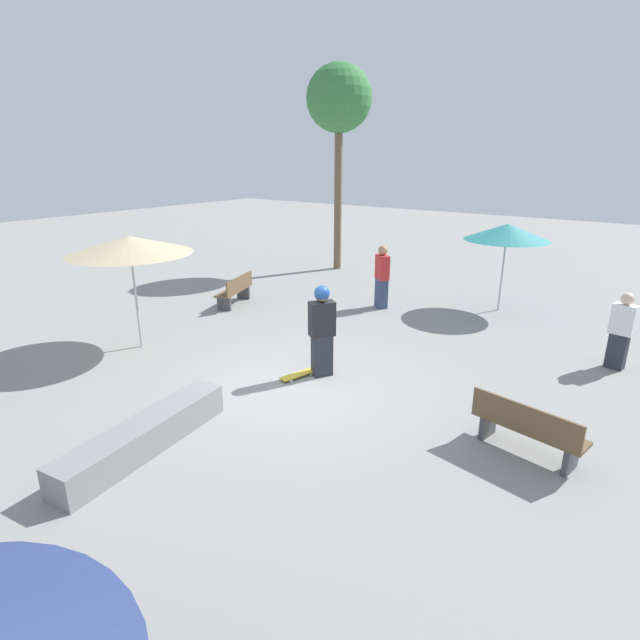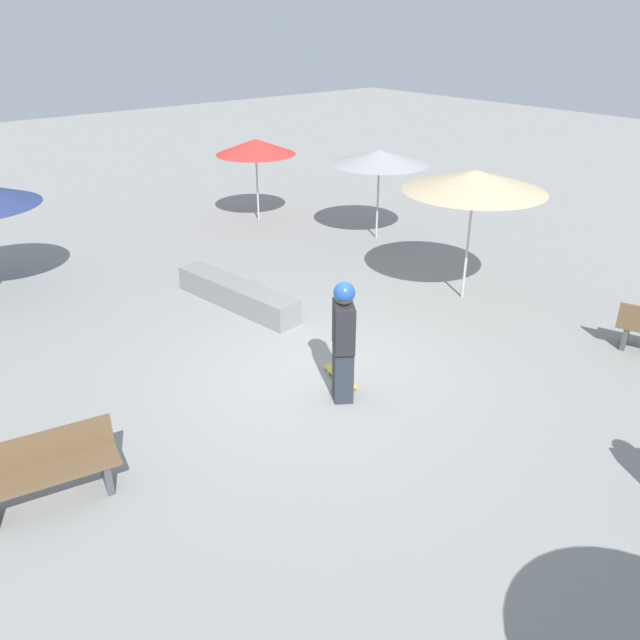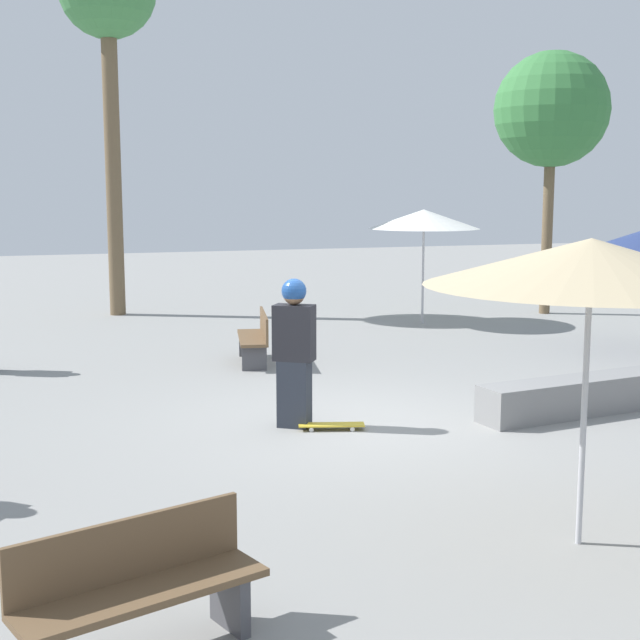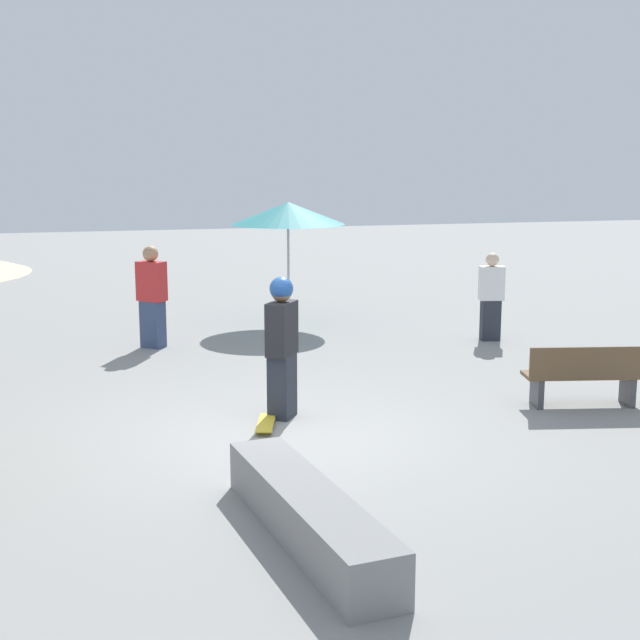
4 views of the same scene
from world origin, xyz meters
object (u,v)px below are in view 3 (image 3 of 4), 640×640
bench_near (256,338)px  palm_tree_center_left (108,3)px  skater_main (294,348)px  palm_tree_far_back (552,111)px  shade_umbrella_white (424,219)px  shade_umbrella_tan (591,262)px  bench_far (139,590)px  skateboard (331,425)px  concrete_ledge (580,396)px

bench_near → palm_tree_center_left: (1.61, -6.54, 6.49)m
skater_main → palm_tree_far_back: 11.90m
skater_main → shade_umbrella_white: 8.79m
shade_umbrella_tan → palm_tree_far_back: palm_tree_far_back is taller
bench_near → bench_far: bearing=172.4°
bench_far → skateboard: bearing=-140.8°
skater_main → shade_umbrella_tan: shade_umbrella_tan is taller
shade_umbrella_tan → shade_umbrella_white: bearing=-108.7°
palm_tree_center_left → shade_umbrella_tan: bearing=98.7°
concrete_ledge → shade_umbrella_tan: (2.52, 3.66, 2.09)m
skateboard → shade_umbrella_tan: (-0.80, 3.93, 2.27)m
concrete_ledge → shade_umbrella_white: (-1.31, -7.68, 2.00)m
concrete_ledge → palm_tree_center_left: palm_tree_center_left is taller
shade_umbrella_white → palm_tree_far_back: bearing=-171.1°
skater_main → palm_tree_far_back: size_ratio=0.31×
skater_main → skateboard: skater_main is taller
shade_umbrella_tan → skateboard: bearing=-78.5°
skater_main → concrete_ledge: 3.82m
concrete_ledge → bench_near: 5.58m
concrete_ledge → palm_tree_center_left: (4.78, -11.13, 6.68)m
shade_umbrella_tan → palm_tree_center_left: 15.65m
skater_main → concrete_ledge: (-3.70, 0.57, -0.75)m
skater_main → shade_umbrella_tan: (-1.18, 4.23, 1.35)m
skateboard → concrete_ledge: (-3.32, 0.27, 0.18)m
shade_umbrella_white → palm_tree_center_left: 8.42m
bench_near → palm_tree_center_left: palm_tree_center_left is taller
skater_main → bench_near: 4.10m
concrete_ledge → shade_umbrella_tan: bearing=55.5°
skater_main → bench_near: bearing=116.5°
bench_near → bench_far: size_ratio=1.00×
skater_main → palm_tree_far_back: palm_tree_far_back is taller
palm_tree_center_left → palm_tree_far_back: palm_tree_center_left is taller
shade_umbrella_white → palm_tree_far_back: 4.15m
skateboard → palm_tree_far_back: (-8.00, -7.93, 4.55)m
concrete_ledge → shade_umbrella_white: 8.04m
shade_umbrella_white → palm_tree_far_back: size_ratio=0.41×
bench_near → palm_tree_center_left: size_ratio=0.20×
skater_main → skateboard: 1.05m
skater_main → bench_near: skater_main is taller
bench_near → palm_tree_far_back: palm_tree_far_back is taller
concrete_ledge → palm_tree_far_back: 10.41m
concrete_ledge → skateboard: bearing=-4.7°
shade_umbrella_tan → palm_tree_center_left: (2.26, -14.79, 4.58)m
bench_far → shade_umbrella_tan: shade_umbrella_tan is taller
skater_main → bench_far: (2.48, 4.86, -0.56)m
bench_near → shade_umbrella_white: bearing=-44.3°
skater_main → bench_far: bearing=-83.0°
shade_umbrella_tan → palm_tree_center_left: palm_tree_center_left is taller
skater_main → concrete_ledge: skater_main is taller
concrete_ledge → bench_far: (6.18, 4.29, 0.19)m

